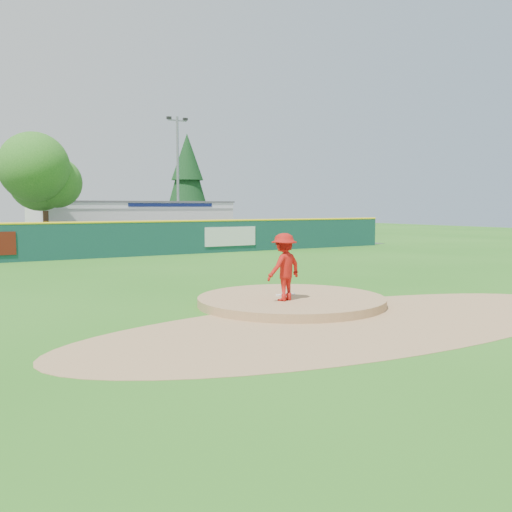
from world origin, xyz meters
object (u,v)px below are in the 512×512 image
pool_building_grp (130,221)px  conifer_tree (187,178)px  van (185,238)px  light_pole_right (178,173)px  pitcher (284,267)px  deciduous_tree (45,180)px

pool_building_grp → conifer_tree: (7.00, 4.01, 3.88)m
van → conifer_tree: conifer_tree is taller
pool_building_grp → conifer_tree: conifer_tree is taller
conifer_tree → light_pole_right: size_ratio=0.95×
van → pool_building_grp: bearing=2.8°
van → pool_building_grp: pool_building_grp is taller
pitcher → conifer_tree: 39.12m
pool_building_grp → conifer_tree: 8.95m
conifer_tree → light_pole_right: bearing=-119.7°
van → light_pole_right: bearing=-20.5°
pitcher → deciduous_tree: (-1.44, 25.44, 3.35)m
pitcher → van: size_ratio=0.37×
van → light_pole_right: (2.40, 6.69, 4.81)m
pool_building_grp → deciduous_tree: bearing=-138.8°
light_pole_right → conifer_tree: bearing=60.3°
deciduous_tree → pitcher: bearing=-86.8°
pitcher → conifer_tree: (13.56, 36.44, 4.34)m
van → light_pole_right: 8.58m
conifer_tree → deciduous_tree: bearing=-143.7°
van → pool_building_grp: 9.75m
conifer_tree → light_pole_right: light_pole_right is taller
pitcher → pool_building_grp: bearing=-116.3°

